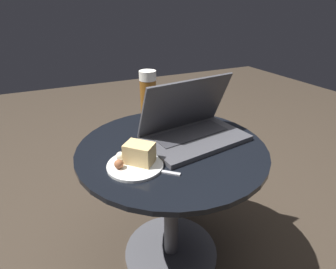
# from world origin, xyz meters

# --- Properties ---
(ground_plane) EXTENTS (6.00, 6.00, 0.00)m
(ground_plane) POSITION_xyz_m (0.00, 0.00, 0.00)
(ground_plane) COLOR #382D23
(table) EXTENTS (0.69, 0.69, 0.56)m
(table) POSITION_xyz_m (0.00, 0.00, 0.40)
(table) COLOR #515156
(table) RESTS_ON ground_plane
(laptop) EXTENTS (0.40, 0.28, 0.23)m
(laptop) POSITION_xyz_m (0.09, 0.02, 0.61)
(laptop) COLOR #47474C
(laptop) RESTS_ON table
(beer_glass) EXTENTS (0.06, 0.06, 0.24)m
(beer_glass) POSITION_xyz_m (-0.02, 0.17, 0.68)
(beer_glass) COLOR brown
(beer_glass) RESTS_ON table
(snack_plate) EXTENTS (0.18, 0.18, 0.07)m
(snack_plate) POSITION_xyz_m (-0.16, -0.07, 0.58)
(snack_plate) COLOR silver
(snack_plate) RESTS_ON table
(fork) EXTENTS (0.16, 0.15, 0.00)m
(fork) POSITION_xyz_m (-0.14, -0.10, 0.56)
(fork) COLOR #B2B2B7
(fork) RESTS_ON table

